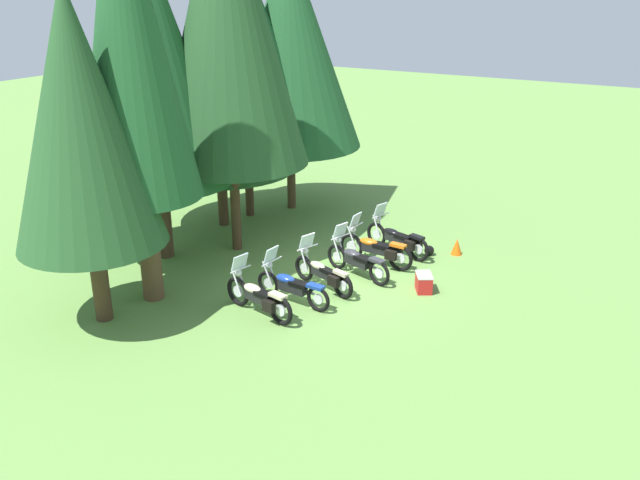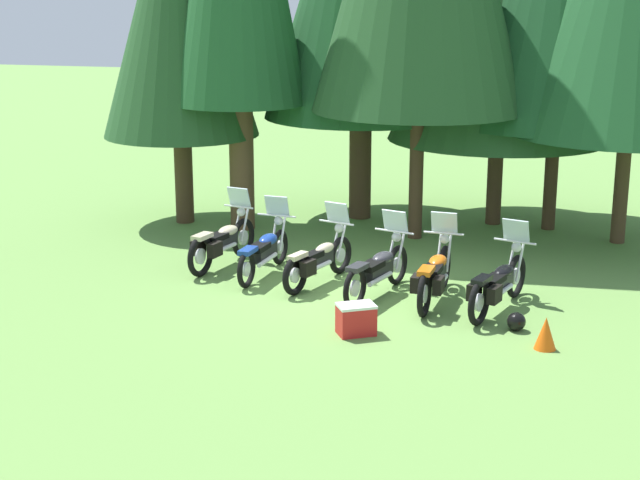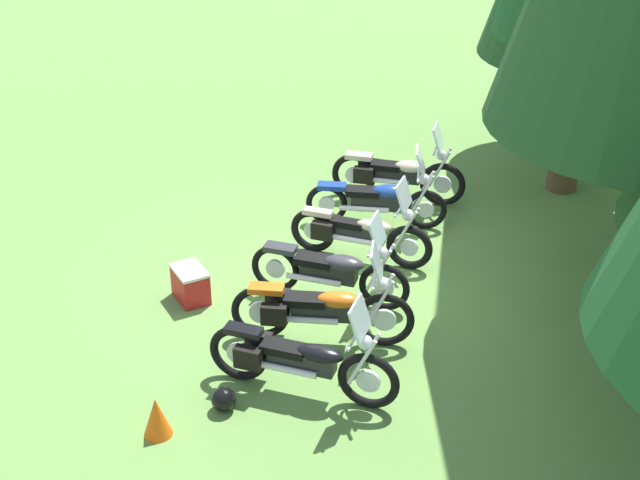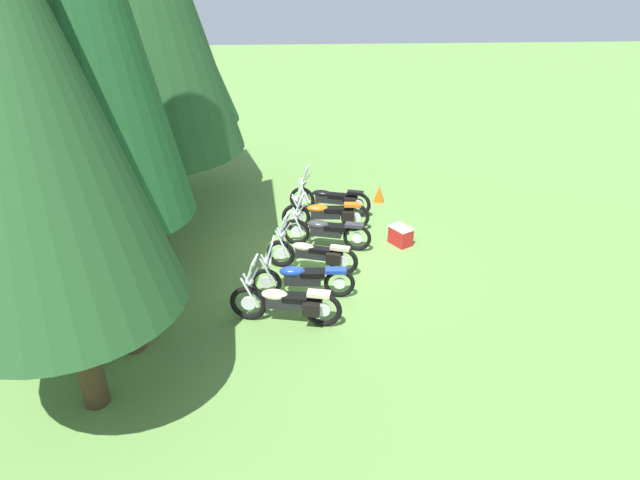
% 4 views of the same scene
% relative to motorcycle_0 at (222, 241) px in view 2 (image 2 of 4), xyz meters
% --- Properties ---
extents(ground_plane, '(80.00, 80.00, 0.00)m').
position_rel_motorcycle_0_xyz_m(ground_plane, '(2.57, -0.75, -0.48)').
color(ground_plane, '#608C42').
extents(motorcycle_0, '(0.83, 2.20, 1.38)m').
position_rel_motorcycle_0_xyz_m(motorcycle_0, '(0.00, 0.00, 0.00)').
color(motorcycle_0, black).
rests_on(motorcycle_0, ground_plane).
extents(motorcycle_1, '(0.75, 2.20, 1.34)m').
position_rel_motorcycle_0_xyz_m(motorcycle_1, '(0.93, -0.32, -0.01)').
color(motorcycle_1, black).
rests_on(motorcycle_1, ground_plane).
extents(motorcycle_2, '(0.94, 2.09, 1.35)m').
position_rel_motorcycle_0_xyz_m(motorcycle_2, '(1.99, -0.62, -0.03)').
color(motorcycle_2, black).
rests_on(motorcycle_2, ground_plane).
extents(motorcycle_3, '(0.89, 2.18, 1.36)m').
position_rel_motorcycle_0_xyz_m(motorcycle_3, '(3.13, -0.99, -0.00)').
color(motorcycle_3, black).
rests_on(motorcycle_3, ground_plane).
extents(motorcycle_4, '(0.69, 2.32, 1.39)m').
position_rel_motorcycle_0_xyz_m(motorcycle_4, '(4.10, -1.11, 0.01)').
color(motorcycle_4, black).
rests_on(motorcycle_4, ground_plane).
extents(motorcycle_5, '(0.99, 2.26, 1.38)m').
position_rel_motorcycle_0_xyz_m(motorcycle_5, '(5.14, -1.31, -0.01)').
color(motorcycle_5, black).
rests_on(motorcycle_5, ground_plane).
extents(pine_tree_0, '(3.32, 3.32, 7.59)m').
position_rel_motorcycle_0_xyz_m(pine_tree_0, '(-1.97, 3.08, 4.26)').
color(pine_tree_0, '#42301E').
rests_on(pine_tree_0, ground_plane).
extents(pine_tree_4, '(4.68, 4.68, 7.22)m').
position_rel_motorcycle_0_xyz_m(pine_tree_4, '(4.61, 4.60, 4.05)').
color(pine_tree_4, '#42301E').
rests_on(pine_tree_4, ground_plane).
extents(picnic_cooler, '(0.67, 0.61, 0.47)m').
position_rel_motorcycle_0_xyz_m(picnic_cooler, '(3.17, -2.90, -0.24)').
color(picnic_cooler, red).
rests_on(picnic_cooler, ground_plane).
extents(traffic_cone, '(0.32, 0.32, 0.48)m').
position_rel_motorcycle_0_xyz_m(traffic_cone, '(5.94, -2.82, -0.24)').
color(traffic_cone, '#EA590F').
rests_on(traffic_cone, ground_plane).
extents(dropped_helmet, '(0.29, 0.29, 0.29)m').
position_rel_motorcycle_0_xyz_m(dropped_helmet, '(5.49, -2.16, -0.34)').
color(dropped_helmet, black).
rests_on(dropped_helmet, ground_plane).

